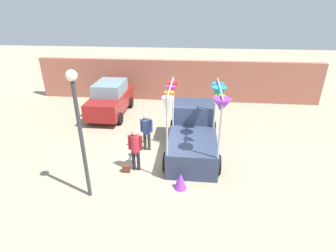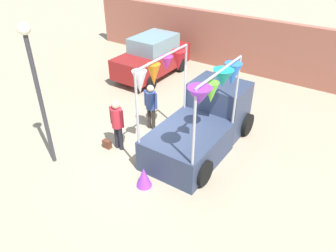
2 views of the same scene
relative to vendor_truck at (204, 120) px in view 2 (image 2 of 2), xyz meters
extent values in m
plane|color=gray|center=(-1.19, -1.03, -0.91)|extent=(60.00, 60.00, 0.00)
cube|color=#2D3851|center=(-0.01, -1.00, -0.41)|extent=(1.90, 2.60, 1.00)
cube|color=#2D3851|center=(-0.01, 1.00, -0.01)|extent=(1.80, 1.40, 1.80)
cube|color=#8CB2C6|center=(-0.01, 1.00, 0.44)|extent=(1.76, 1.37, 0.60)
cylinder|color=black|center=(-0.96, 1.35, -0.53)|extent=(0.22, 0.76, 0.76)
cylinder|color=black|center=(0.94, 1.35, -0.53)|extent=(0.22, 0.76, 0.76)
cylinder|color=black|center=(-0.96, -1.70, -0.53)|extent=(0.22, 0.76, 0.76)
cylinder|color=black|center=(0.94, -1.70, -0.53)|extent=(0.22, 0.76, 0.76)
cylinder|color=#A5A5AD|center=(-0.88, 0.22, 1.15)|extent=(0.07, 0.07, 2.13)
cylinder|color=#A5A5AD|center=(0.86, 0.22, 1.15)|extent=(0.07, 0.07, 2.13)
cylinder|color=#A5A5AD|center=(-0.88, -2.22, 1.15)|extent=(0.07, 0.07, 2.13)
cylinder|color=#A5A5AD|center=(0.86, -2.22, 1.15)|extent=(0.07, 0.07, 2.13)
cylinder|color=#A5A5AD|center=(-0.88, -1.00, 2.21)|extent=(0.07, 2.44, 0.07)
cylinder|color=#A5A5AD|center=(0.86, -1.00, 2.21)|extent=(0.07, 2.44, 0.07)
cone|color=white|center=(-0.88, -2.05, 1.86)|extent=(0.55, 0.55, 0.62)
cone|color=purple|center=(0.86, -2.05, 1.96)|extent=(0.61, 0.61, 0.43)
cone|color=orange|center=(-0.88, -1.44, 1.85)|extent=(0.39, 0.39, 0.61)
cone|color=#66CC33|center=(0.86, -1.44, 1.79)|extent=(0.45, 0.45, 0.55)
cone|color=#D83399|center=(-0.88, -0.83, 1.95)|extent=(0.50, 0.50, 0.45)
cone|color=teal|center=(0.86, -0.83, 1.96)|extent=(0.76, 0.76, 0.46)
cone|color=red|center=(-0.88, -0.22, 1.86)|extent=(0.64, 0.64, 0.61)
cone|color=blue|center=(0.86, -0.22, 1.84)|extent=(0.55, 0.55, 0.65)
cube|color=maroon|center=(-4.70, 3.56, -0.14)|extent=(1.70, 4.00, 0.90)
cube|color=#72939E|center=(-4.70, 3.71, 0.64)|extent=(1.50, 2.10, 0.66)
cylinder|color=black|center=(-5.55, 4.81, -0.59)|extent=(0.18, 0.64, 0.64)
cylinder|color=black|center=(-3.85, 4.81, -0.59)|extent=(0.18, 0.64, 0.64)
cylinder|color=black|center=(-5.55, 2.31, -0.59)|extent=(0.18, 0.64, 0.64)
cylinder|color=black|center=(-3.85, 2.31, -0.59)|extent=(0.18, 0.64, 0.64)
cylinder|color=black|center=(-2.20, -1.74, -0.50)|extent=(0.13, 0.13, 0.82)
cylinder|color=black|center=(-2.02, -1.74, -0.50)|extent=(0.13, 0.13, 0.82)
cylinder|color=#B22633|center=(-2.11, -1.74, 0.23)|extent=(0.34, 0.34, 0.65)
sphere|color=tan|center=(-2.11, -1.74, 0.68)|extent=(0.25, 0.25, 0.25)
cylinder|color=#B22633|center=(-2.33, -1.74, 0.27)|extent=(0.09, 0.09, 0.59)
cylinder|color=#B22633|center=(-1.89, -1.74, 0.27)|extent=(0.09, 0.09, 0.59)
cylinder|color=#2D2823|center=(-2.06, -0.19, -0.51)|extent=(0.13, 0.13, 0.80)
cylinder|color=#2D2823|center=(-1.88, -0.19, -0.51)|extent=(0.13, 0.13, 0.80)
cylinder|color=#33477F|center=(-1.97, -0.19, 0.21)|extent=(0.34, 0.34, 0.64)
sphere|color=tan|center=(-1.97, -0.19, 0.65)|extent=(0.24, 0.24, 0.24)
cylinder|color=#33477F|center=(-2.19, -0.19, 0.24)|extent=(0.09, 0.09, 0.57)
cylinder|color=#33477F|center=(-1.75, -0.19, 0.24)|extent=(0.09, 0.09, 0.57)
cube|color=#592D1E|center=(-2.46, -1.94, -0.77)|extent=(0.28, 0.16, 0.28)
cylinder|color=#333338|center=(-3.35, -3.36, 1.03)|extent=(0.12, 0.12, 3.89)
sphere|color=#F2EDCC|center=(-3.35, -3.36, 3.14)|extent=(0.32, 0.32, 0.32)
cube|color=#9E5947|center=(-1.19, 6.51, 0.39)|extent=(18.00, 0.36, 2.60)
cone|color=purple|center=(-0.37, -2.70, -0.61)|extent=(0.53, 0.53, 0.60)
camera|label=1|loc=(-0.06, -10.02, 4.89)|focal=28.00mm
camera|label=2|loc=(4.02, -8.00, 5.38)|focal=35.00mm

